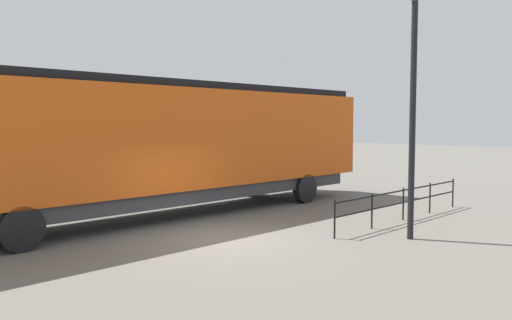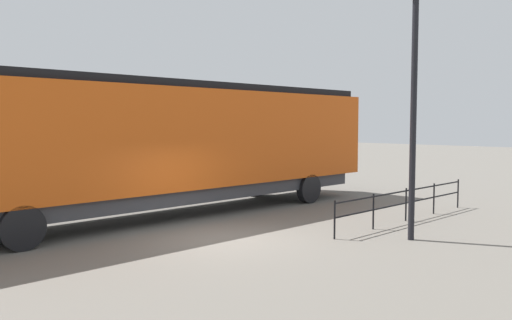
# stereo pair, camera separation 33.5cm
# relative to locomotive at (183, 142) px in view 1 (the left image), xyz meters

# --- Properties ---
(ground_plane) EXTENTS (120.00, 120.00, 0.00)m
(ground_plane) POSITION_rel_locomotive_xyz_m (3.83, -1.73, -2.42)
(ground_plane) COLOR #666059
(locomotive) EXTENTS (3.11, 16.65, 4.35)m
(locomotive) POSITION_rel_locomotive_xyz_m (0.00, 0.00, 0.00)
(locomotive) COLOR #D15114
(locomotive) RESTS_ON ground_plane
(lamp_post) EXTENTS (0.50, 0.50, 6.63)m
(lamp_post) POSITION_rel_locomotive_xyz_m (7.33, 1.75, 2.11)
(lamp_post) COLOR black
(lamp_post) RESTS_ON ground_plane
(platform_fence) EXTENTS (0.05, 7.35, 1.03)m
(platform_fence) POSITION_rel_locomotive_xyz_m (5.89, 4.03, -1.76)
(platform_fence) COLOR black
(platform_fence) RESTS_ON ground_plane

